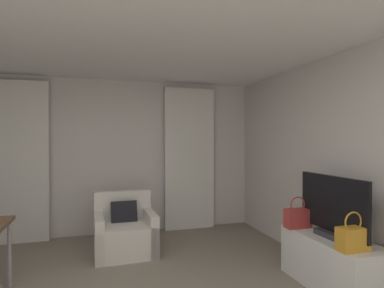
# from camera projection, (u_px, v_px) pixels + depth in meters

# --- Properties ---
(wall_window) EXTENTS (5.12, 0.06, 2.60)m
(wall_window) POSITION_uv_depth(u_px,v_px,m) (110.00, 157.00, 5.33)
(wall_window) COLOR silver
(wall_window) RESTS_ON ground
(wall_right) EXTENTS (0.06, 6.12, 2.60)m
(wall_right) POSITION_uv_depth(u_px,v_px,m) (381.00, 169.00, 3.15)
(wall_right) COLOR silver
(wall_right) RESTS_ON ground
(ceiling) EXTENTS (5.12, 6.12, 0.06)m
(ceiling) POSITION_uv_depth(u_px,v_px,m) (122.00, 4.00, 2.41)
(ceiling) COLOR white
(ceiling) RESTS_ON wall_left
(curtain_left_panel) EXTENTS (0.90, 0.06, 2.50)m
(curtain_left_panel) POSITION_uv_depth(u_px,v_px,m) (17.00, 162.00, 4.82)
(curtain_left_panel) COLOR silver
(curtain_left_panel) RESTS_ON ground
(curtain_right_panel) EXTENTS (0.90, 0.06, 2.50)m
(curtain_right_panel) POSITION_uv_depth(u_px,v_px,m) (190.00, 159.00, 5.60)
(curtain_right_panel) COLOR silver
(curtain_right_panel) RESTS_ON ground
(armchair) EXTENTS (0.84, 0.80, 0.83)m
(armchair) POSITION_uv_depth(u_px,v_px,m) (125.00, 233.00, 4.42)
(armchair) COLOR silver
(armchair) RESTS_ON ground
(tv_console) EXTENTS (0.51, 1.15, 0.55)m
(tv_console) POSITION_uv_depth(u_px,v_px,m) (332.00, 263.00, 3.35)
(tv_console) COLOR white
(tv_console) RESTS_ON ground
(tv_flatscreen) EXTENTS (0.20, 0.97, 0.65)m
(tv_flatscreen) POSITION_uv_depth(u_px,v_px,m) (332.00, 208.00, 3.34)
(tv_flatscreen) COLOR #333338
(tv_flatscreen) RESTS_ON tv_console
(handbag_primary) EXTENTS (0.30, 0.14, 0.37)m
(handbag_primary) POSITION_uv_depth(u_px,v_px,m) (298.00, 217.00, 3.71)
(handbag_primary) COLOR #B73833
(handbag_primary) RESTS_ON tv_console
(handbag_secondary) EXTENTS (0.30, 0.14, 0.37)m
(handbag_secondary) POSITION_uv_depth(u_px,v_px,m) (353.00, 238.00, 2.93)
(handbag_secondary) COLOR orange
(handbag_secondary) RESTS_ON tv_console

